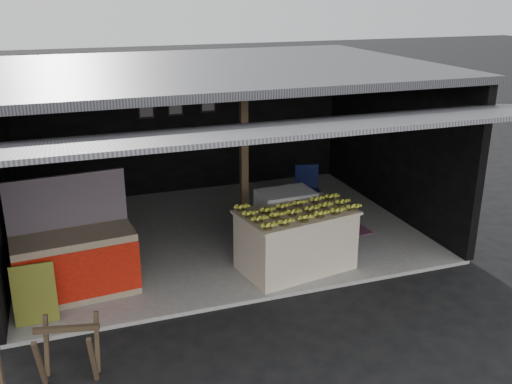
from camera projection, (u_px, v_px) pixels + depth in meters
name	position (u px, v px, depth m)	size (l,w,h in m)	color
ground	(267.00, 301.00, 8.11)	(80.00, 80.00, 0.00)	black
concrete_slab	(218.00, 233.00, 10.32)	(7.00, 5.00, 0.06)	gray
shophouse	(211.00, 117.00, 9.91)	(7.40, 7.29, 3.02)	black
banana_table	(296.00, 240.00, 8.80)	(1.87, 1.33, 0.95)	beige
banana_pile	(297.00, 205.00, 8.61)	(1.59, 0.96, 0.19)	yellow
white_crate	(285.00, 220.00, 9.50)	(0.93, 0.66, 1.00)	white
neighbor_stall	(76.00, 262.00, 8.02)	(1.71, 0.89, 1.70)	#998466
green_signboard	(34.00, 294.00, 7.36)	(0.54, 0.04, 0.82)	black
sawhorse	(69.00, 346.00, 6.34)	(0.73, 0.72, 0.69)	#483724
water_barrel	(341.00, 235.00, 9.53)	(0.34, 0.34, 0.50)	navy
plastic_chair	(307.00, 186.00, 10.97)	(0.54, 0.54, 0.96)	#090F34
magenta_rug	(324.00, 230.00, 10.35)	(1.50, 1.00, 0.01)	maroon
picture_frames	(177.00, 105.00, 11.76)	(1.62, 0.04, 0.46)	black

